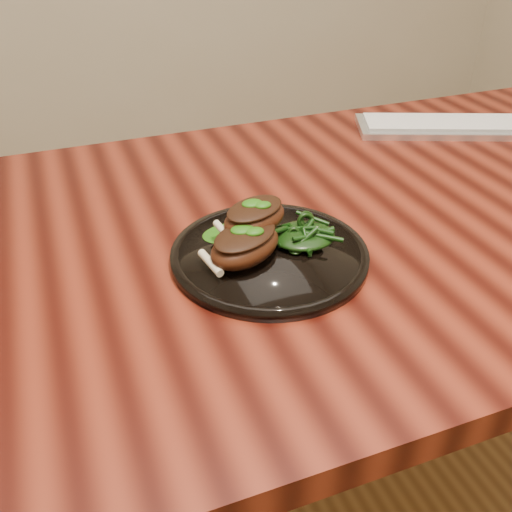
{
  "coord_description": "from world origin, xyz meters",
  "views": [
    {
      "loc": [
        -0.36,
        -0.66,
        1.17
      ],
      "look_at": [
        -0.15,
        -0.11,
        0.78
      ],
      "focal_mm": 40.0,
      "sensor_mm": 36.0,
      "label": 1
    }
  ],
  "objects_px": {
    "desk": "(317,261)",
    "plate": "(269,254)",
    "greens_heap": "(304,232)",
    "lamb_chop_front": "(245,244)",
    "keyboard": "(456,126)"
  },
  "relations": [
    {
      "from": "desk",
      "to": "lamb_chop_front",
      "type": "height_order",
      "value": "lamb_chop_front"
    },
    {
      "from": "lamb_chop_front",
      "to": "keyboard",
      "type": "xyz_separation_m",
      "value": [
        0.56,
        0.31,
        -0.03
      ]
    },
    {
      "from": "desk",
      "to": "plate",
      "type": "height_order",
      "value": "plate"
    },
    {
      "from": "desk",
      "to": "plate",
      "type": "xyz_separation_m",
      "value": [
        -0.12,
        -0.08,
        0.09
      ]
    },
    {
      "from": "desk",
      "to": "plate",
      "type": "distance_m",
      "value": 0.17
    },
    {
      "from": "desk",
      "to": "keyboard",
      "type": "bearing_deg",
      "value": 28.0
    },
    {
      "from": "keyboard",
      "to": "plate",
      "type": "bearing_deg",
      "value": -150.13
    },
    {
      "from": "lamb_chop_front",
      "to": "greens_heap",
      "type": "height_order",
      "value": "lamb_chop_front"
    },
    {
      "from": "desk",
      "to": "lamb_chop_front",
      "type": "distance_m",
      "value": 0.22
    },
    {
      "from": "greens_heap",
      "to": "plate",
      "type": "bearing_deg",
      "value": -174.81
    },
    {
      "from": "lamb_chop_front",
      "to": "keyboard",
      "type": "height_order",
      "value": "lamb_chop_front"
    },
    {
      "from": "lamb_chop_front",
      "to": "greens_heap",
      "type": "xyz_separation_m",
      "value": [
        0.09,
        0.01,
        -0.01
      ]
    },
    {
      "from": "plate",
      "to": "greens_heap",
      "type": "distance_m",
      "value": 0.06
    },
    {
      "from": "plate",
      "to": "desk",
      "type": "bearing_deg",
      "value": 35.83
    },
    {
      "from": "keyboard",
      "to": "desk",
      "type": "bearing_deg",
      "value": -152.0
    }
  ]
}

